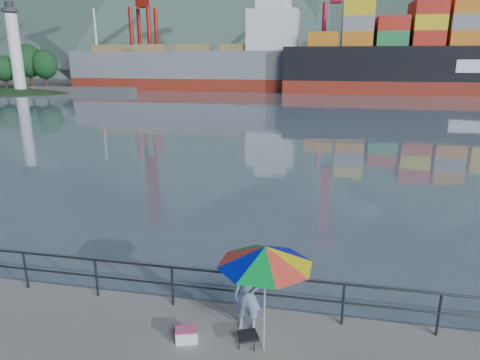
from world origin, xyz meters
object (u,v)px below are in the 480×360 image
at_px(fisherman, 247,295).
at_px(beach_umbrella, 265,256).
at_px(cooler_bag, 187,336).
at_px(bulk_carrier, 204,66).

height_order(fisherman, beach_umbrella, beach_umbrella).
relative_size(beach_umbrella, cooler_bag, 5.33).
bearing_deg(fisherman, cooler_bag, -145.60).
distance_m(fisherman, beach_umbrella, 1.49).
bearing_deg(fisherman, beach_umbrella, -49.04).
height_order(beach_umbrella, cooler_bag, beach_umbrella).
relative_size(fisherman, bulk_carrier, 0.04).
distance_m(fisherman, bulk_carrier, 76.90).
bearing_deg(cooler_bag, fisherman, 11.66).
relative_size(beach_umbrella, bulk_carrier, 0.05).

